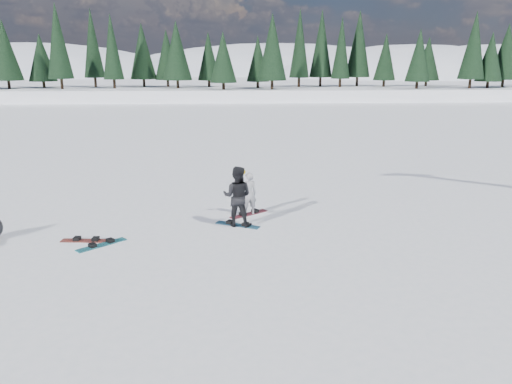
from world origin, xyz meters
TOP-DOWN VIEW (x-y plane):
  - ground at (0.00, 0.00)m, footprint 420.00×420.00m
  - alpine_backdrop at (-11.72, 189.16)m, footprint 412.50×227.00m
  - snowboarder_woman at (0.62, 1.77)m, footprint 0.61×0.47m
  - snowboarder_man at (0.21, 0.62)m, footprint 1.10×0.94m
  - snowboard_woman at (0.63, 1.78)m, footprint 1.36×1.13m
  - snowboard_man at (0.21, 0.62)m, footprint 1.47×0.93m
  - snowboard_loose_a at (-3.75, -0.98)m, footprint 1.30×1.22m
  - snowboard_loose_b at (-4.29, -0.61)m, footprint 1.52×0.42m

SIDE VIEW (x-z plane):
  - alpine_backdrop at x=-11.72m, z-range -40.57..12.63m
  - ground at x=0.00m, z-range 0.00..0.00m
  - snowboard_woman at x=0.63m, z-range 0.00..0.03m
  - snowboard_man at x=0.21m, z-range 0.00..0.03m
  - snowboard_loose_a at x=-3.75m, z-range 0.00..0.03m
  - snowboard_loose_b at x=-4.29m, z-range 0.00..0.03m
  - snowboarder_woman at x=0.62m, z-range -0.05..1.58m
  - snowboarder_man at x=0.21m, z-range 0.00..1.96m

